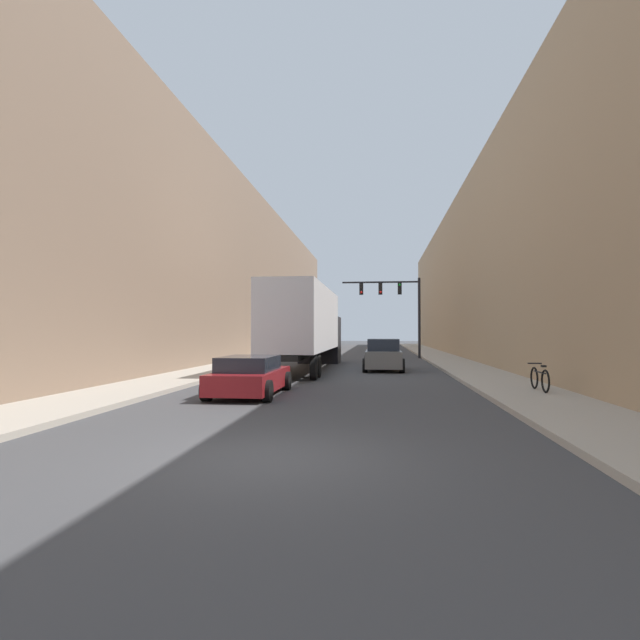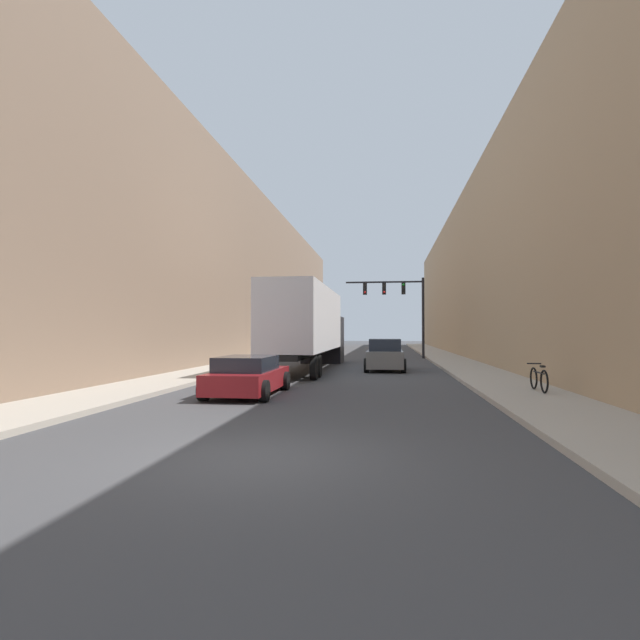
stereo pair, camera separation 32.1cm
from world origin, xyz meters
name	(u,v)px [view 1 (the left image)]	position (x,y,z in m)	size (l,w,h in m)	color
ground_plane	(264,459)	(0.00, 0.00, 0.00)	(200.00, 200.00, 0.00)	#424244
sidewalk_right	(442,358)	(6.44, 30.00, 0.07)	(2.81, 80.00, 0.15)	#B2A899
sidewalk_left	(271,357)	(-6.44, 30.00, 0.07)	(2.81, 80.00, 0.15)	#B2A899
building_right	(502,273)	(10.84, 30.00, 6.33)	(6.00, 80.00, 12.67)	tan
building_left	(217,273)	(-10.84, 30.00, 6.66)	(6.00, 80.00, 13.33)	#846B56
semi_truck	(307,325)	(-2.00, 18.59, 2.38)	(2.54, 14.13, 4.23)	silver
sedan_car	(250,376)	(-2.27, 7.76, 0.61)	(2.05, 4.32, 1.25)	maroon
suv_car	(383,355)	(2.04, 18.64, 0.78)	(2.06, 4.64, 1.65)	slate
traffic_signal_gantry	(398,301)	(3.27, 30.81, 4.38)	(5.98, 0.35, 6.14)	black
parked_bicycle	(540,379)	(6.88, 8.72, 0.53)	(0.44, 1.83, 0.86)	black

